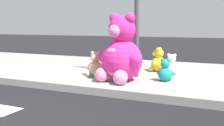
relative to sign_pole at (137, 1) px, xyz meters
name	(u,v)px	position (x,y,z in m)	size (l,w,h in m)	color
sidewalk	(111,71)	(-1.00, 0.80, -1.77)	(28.00, 4.40, 0.15)	#9E9B93
sign_pole	(137,1)	(0.00, 0.00, 0.00)	(0.56, 0.11, 3.20)	#4C4C51
plush_pink_large	(121,54)	(-0.14, -0.59, -1.13)	(1.07, 1.00, 1.42)	#F22D93
plush_tan	(95,66)	(-0.88, -0.33, -1.47)	(0.44, 0.39, 0.58)	tan
plush_lime	(130,62)	(-0.34, 0.48, -1.43)	(0.46, 0.50, 0.66)	#8CD133
plush_yellow	(158,62)	(0.26, 0.91, -1.45)	(0.41, 0.47, 0.61)	yellow
plush_teal	(165,72)	(0.72, -0.22, -1.50)	(0.37, 0.32, 0.48)	teal
plush_white	(171,66)	(0.68, 0.57, -1.49)	(0.39, 0.36, 0.51)	white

